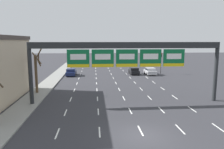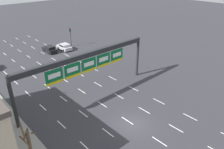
% 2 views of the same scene
% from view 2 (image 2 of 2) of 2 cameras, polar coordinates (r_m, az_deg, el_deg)
% --- Properties ---
extents(ground_plane, '(220.00, 220.00, 0.00)m').
position_cam_2_polar(ground_plane, '(27.94, 5.54, -12.85)').
color(ground_plane, '#333338').
extents(lane_dashes, '(13.32, 67.00, 0.01)m').
position_cam_2_polar(lane_dashes, '(36.67, -10.18, -2.80)').
color(lane_dashes, white).
rests_on(lane_dashes, ground_plane).
extents(sign_gantry, '(21.85, 0.70, 7.02)m').
position_cam_2_polar(sign_gantry, '(30.75, -6.42, 3.60)').
color(sign_gantry, '#232628').
rests_on(sign_gantry, ground_plane).
extents(car_black, '(1.83, 4.09, 1.47)m').
position_cam_2_polar(car_black, '(52.06, -15.96, 6.44)').
color(car_black, black).
rests_on(car_black, ground_plane).
extents(car_silver, '(1.98, 4.00, 1.48)m').
position_cam_2_polar(car_silver, '(52.76, -12.32, 7.12)').
color(car_silver, '#B7B7BC').
rests_on(car_silver, ground_plane).
extents(traffic_light_near_gantry, '(0.30, 0.35, 4.52)m').
position_cam_2_polar(traffic_light_near_gantry, '(54.29, -10.82, 10.51)').
color(traffic_light_near_gantry, black).
rests_on(traffic_light_near_gantry, ground_plane).
extents(tree_bare_closest, '(1.37, 1.33, 5.11)m').
position_cam_2_polar(tree_bare_closest, '(22.84, -20.72, -16.96)').
color(tree_bare_closest, brown).
rests_on(tree_bare_closest, sidewalk_left).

